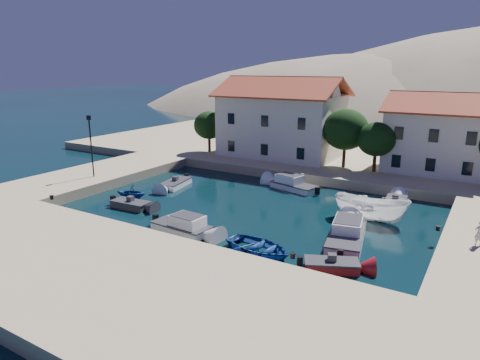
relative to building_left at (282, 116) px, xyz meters
name	(u,v)px	position (x,y,z in m)	size (l,w,h in m)	color
ground	(178,250)	(6.00, -28.00, -5.94)	(400.00, 400.00, 0.00)	black
quay_south	(108,280)	(6.00, -34.00, -5.44)	(52.00, 12.00, 1.00)	tan
quay_west	(100,175)	(-13.00, -18.00, -5.44)	(8.00, 20.00, 1.00)	tan
quay_north	(365,152)	(8.00, 10.00, -5.44)	(80.00, 36.00, 1.00)	tan
building_left	(282,116)	(0.00, 0.00, 0.00)	(14.70, 9.45, 9.70)	silver
building_mid	(439,132)	(18.00, 1.00, -0.71)	(10.50, 8.40, 8.30)	silver
trees	(359,134)	(10.51, -2.54, -1.10)	(37.30, 5.30, 6.45)	#382314
lamppost	(91,140)	(-11.50, -20.00, -1.18)	(0.35, 0.25, 6.22)	black
bollards	(243,224)	(8.80, -24.13, -4.79)	(29.36, 9.56, 0.30)	black
motorboat_grey_sw	(131,205)	(-3.12, -23.24, -5.64)	(3.54, 1.74, 1.25)	#38363C
cabin_cruiser_south	(181,226)	(4.18, -25.37, -5.46)	(4.72, 2.27, 1.60)	white
rowboat_south	(259,252)	(10.78, -25.48, -5.94)	(3.40, 4.76, 0.99)	navy
motorboat_red_se	(332,266)	(15.82, -25.53, -5.64)	(3.55, 2.69, 1.25)	maroon
cabin_cruiser_east	(346,235)	(15.22, -20.82, -5.46)	(3.39, 6.05, 1.60)	white
boat_east	(370,221)	(15.53, -15.68, -5.94)	(2.23, 5.94, 2.29)	white
motorboat_white_ne	(395,203)	(16.43, -10.89, -5.64)	(1.94, 3.71, 1.25)	white
rowboat_west	(132,198)	(-5.08, -21.20, -5.94)	(2.45, 2.84, 1.50)	navy
motorboat_white_west	(176,184)	(-4.21, -15.86, -5.64)	(2.43, 4.23, 1.25)	white
cabin_cruiser_north	(294,185)	(6.66, -10.63, -5.46)	(5.13, 3.11, 1.60)	white
pedestrian	(479,233)	(23.17, -19.42, -4.13)	(0.58, 0.38, 1.60)	silver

